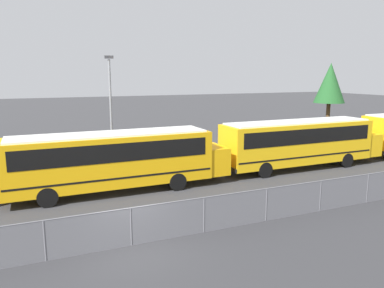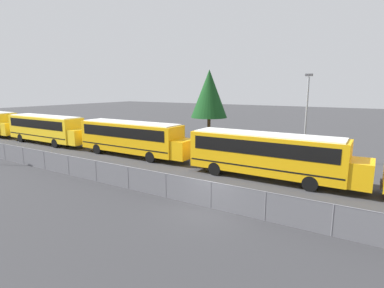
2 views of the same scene
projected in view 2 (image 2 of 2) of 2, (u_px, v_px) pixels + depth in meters
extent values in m
plane|color=#38383A|center=(211.00, 208.00, 16.55)|extent=(200.00, 200.00, 0.00)
cube|color=#333335|center=(137.00, 260.00, 11.53)|extent=(138.03, 12.00, 0.01)
cube|color=#9EA0A5|center=(211.00, 195.00, 16.42)|extent=(104.03, 0.03, 1.50)
cube|color=slate|center=(211.00, 195.00, 16.41)|extent=(104.03, 0.01, 1.50)
cylinder|color=slate|center=(211.00, 182.00, 16.28)|extent=(104.03, 0.05, 0.05)
cylinder|color=slate|center=(5.00, 152.00, 27.44)|extent=(0.07, 0.07, 1.50)
cylinder|color=slate|center=(23.00, 156.00, 25.87)|extent=(0.07, 0.07, 1.50)
cylinder|color=slate|center=(44.00, 160.00, 24.29)|extent=(0.07, 0.07, 1.50)
cylinder|color=slate|center=(69.00, 165.00, 22.72)|extent=(0.07, 0.07, 1.50)
cylinder|color=slate|center=(96.00, 171.00, 21.14)|extent=(0.07, 0.07, 1.50)
cylinder|color=slate|center=(128.00, 178.00, 19.57)|extent=(0.07, 0.07, 1.50)
cylinder|color=slate|center=(166.00, 186.00, 17.99)|extent=(0.07, 0.07, 1.50)
cylinder|color=slate|center=(211.00, 195.00, 16.42)|extent=(0.07, 0.07, 1.50)
cylinder|color=slate|center=(265.00, 206.00, 14.84)|extent=(0.07, 0.07, 1.50)
cylinder|color=slate|center=(333.00, 220.00, 13.26)|extent=(0.07, 0.07, 1.50)
cube|color=yellow|center=(12.00, 128.00, 39.27)|extent=(1.33, 2.33, 1.63)
cylinder|color=black|center=(10.00, 132.00, 41.80)|extent=(1.01, 0.28, 1.01)
cube|color=yellow|center=(45.00, 128.00, 35.67)|extent=(11.05, 2.53, 2.72)
cube|color=black|center=(45.00, 123.00, 35.56)|extent=(10.17, 2.57, 0.98)
cube|color=black|center=(46.00, 134.00, 35.81)|extent=(10.83, 2.56, 0.10)
cube|color=yellow|center=(80.00, 137.00, 32.58)|extent=(1.33, 2.33, 1.63)
cube|color=black|center=(20.00, 134.00, 38.76)|extent=(0.12, 2.53, 0.24)
cube|color=silver|center=(44.00, 116.00, 35.41)|extent=(10.50, 2.28, 0.10)
cylinder|color=black|center=(73.00, 140.00, 35.11)|extent=(1.01, 0.28, 1.01)
cylinder|color=black|center=(55.00, 143.00, 33.19)|extent=(1.01, 0.28, 1.01)
cylinder|color=black|center=(39.00, 136.00, 38.64)|extent=(1.01, 0.28, 1.01)
cylinder|color=black|center=(21.00, 138.00, 36.72)|extent=(1.01, 0.28, 1.01)
cube|color=#EDA80F|center=(130.00, 137.00, 29.05)|extent=(11.05, 2.53, 2.72)
cube|color=black|center=(130.00, 131.00, 28.94)|extent=(10.17, 2.57, 0.98)
cube|color=black|center=(130.00, 145.00, 29.19)|extent=(10.83, 2.56, 0.10)
cube|color=#EDA80F|center=(183.00, 149.00, 25.96)|extent=(1.33, 2.33, 1.63)
cube|color=black|center=(92.00, 144.00, 32.14)|extent=(0.12, 2.53, 0.24)
cube|color=silver|center=(130.00, 122.00, 28.79)|extent=(10.50, 2.28, 0.10)
cylinder|color=black|center=(166.00, 152.00, 28.50)|extent=(1.01, 0.28, 1.01)
cylinder|color=black|center=(150.00, 157.00, 26.58)|extent=(1.01, 0.28, 1.01)
cylinder|color=black|center=(114.00, 145.00, 32.02)|extent=(1.01, 0.28, 1.01)
cylinder|color=black|center=(97.00, 149.00, 30.11)|extent=(1.01, 0.28, 1.01)
cube|color=#EDA80F|center=(264.00, 154.00, 21.63)|extent=(11.05, 2.53, 2.72)
cube|color=black|center=(265.00, 146.00, 21.52)|extent=(10.17, 2.57, 0.98)
cube|color=black|center=(264.00, 164.00, 21.77)|extent=(10.83, 2.56, 0.10)
cube|color=#EDA80F|center=(362.00, 173.00, 18.54)|extent=(1.33, 2.33, 1.63)
cube|color=black|center=(198.00, 160.00, 24.72)|extent=(0.12, 2.53, 0.24)
cube|color=silver|center=(265.00, 134.00, 21.37)|extent=(10.50, 2.28, 0.10)
cylinder|color=black|center=(316.00, 175.00, 21.07)|extent=(1.01, 0.28, 1.01)
cylinder|color=black|center=(310.00, 184.00, 19.15)|extent=(1.01, 0.28, 1.01)
cylinder|color=black|center=(228.00, 163.00, 24.60)|extent=(1.01, 0.28, 1.01)
cylinder|color=black|center=(215.00, 169.00, 22.68)|extent=(1.01, 0.28, 1.01)
cube|color=black|center=(381.00, 186.00, 18.30)|extent=(0.12, 2.53, 0.24)
cylinder|color=gray|center=(306.00, 120.00, 26.18)|extent=(0.16, 0.16, 7.49)
cube|color=#47474C|center=(309.00, 75.00, 25.47)|extent=(0.60, 0.24, 0.20)
cylinder|color=#51381E|center=(209.00, 127.00, 40.11)|extent=(0.44, 0.44, 2.69)
cone|color=#144219|center=(209.00, 94.00, 39.29)|extent=(4.81, 4.81, 6.25)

